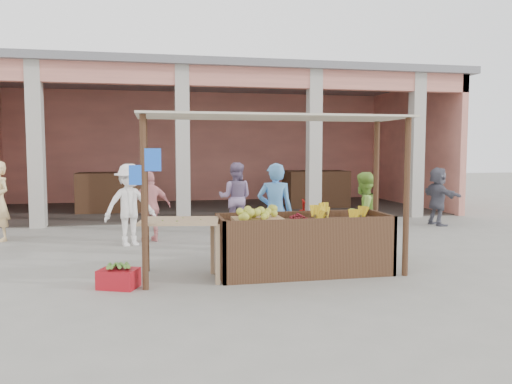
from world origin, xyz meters
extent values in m
plane|color=gray|center=(0.00, 0.00, 0.00)|extent=(60.00, 60.00, 0.00)
cube|color=#ED907C|center=(0.00, 11.40, 2.00)|extent=(14.00, 0.20, 4.00)
cube|color=#ED907C|center=(6.90, 8.50, 2.00)|extent=(0.20, 6.00, 4.00)
cube|color=#ED907C|center=(0.00, 5.65, 3.75)|extent=(14.00, 0.30, 0.50)
cube|color=slate|center=(0.00, 8.50, 4.10)|extent=(14.40, 6.40, 0.20)
cube|color=#B5AFA6|center=(-4.50, 5.65, 2.00)|extent=(0.35, 0.35, 4.00)
cube|color=#B5AFA6|center=(-1.00, 5.65, 2.00)|extent=(0.35, 0.35, 4.00)
cube|color=#B5AFA6|center=(2.50, 5.65, 2.00)|extent=(0.35, 0.35, 4.00)
cube|color=#B5AFA6|center=(5.50, 5.65, 2.00)|extent=(0.35, 0.35, 4.00)
cube|color=#523420|center=(-3.00, 8.50, 0.60)|extent=(2.00, 1.20, 1.20)
cube|color=#523420|center=(3.50, 8.50, 0.60)|extent=(2.00, 1.20, 1.20)
cube|color=#523420|center=(0.50, 0.00, 0.40)|extent=(2.60, 0.95, 0.80)
cylinder|color=#523420|center=(-1.85, -0.45, 1.18)|extent=(0.09, 0.09, 2.35)
cylinder|color=#523420|center=(1.95, -0.45, 1.18)|extent=(0.09, 0.09, 2.35)
cylinder|color=#523420|center=(-1.85, 0.60, 1.18)|extent=(0.09, 0.09, 2.35)
cylinder|color=#523420|center=(1.95, 0.60, 1.18)|extent=(0.09, 0.09, 2.35)
cube|color=beige|center=(0.05, 0.08, 2.37)|extent=(4.00, 1.35, 0.03)
cube|color=blue|center=(-1.73, -0.45, 1.75)|extent=(0.22, 0.08, 0.30)
cube|color=blue|center=(-1.95, -0.45, 1.55)|extent=(0.18, 0.07, 0.26)
cube|color=tan|center=(-0.20, 0.03, 0.83)|extent=(0.75, 0.65, 0.06)
ellipsoid|color=yellow|center=(-0.20, 0.03, 0.93)|extent=(0.64, 0.56, 0.14)
ellipsoid|color=maroon|center=(0.38, -0.06, 0.87)|extent=(0.43, 0.35, 0.14)
cube|color=tan|center=(-1.37, -0.08, 0.87)|extent=(1.20, 0.90, 0.04)
cube|color=tan|center=(-1.86, -0.39, 0.42)|extent=(0.06, 0.06, 0.85)
cube|color=tan|center=(-0.87, -0.39, 0.42)|extent=(0.06, 0.06, 0.85)
cube|color=tan|center=(-1.86, 0.24, 0.42)|extent=(0.06, 0.06, 0.85)
cube|color=tan|center=(-0.87, 0.24, 0.42)|extent=(0.06, 0.06, 0.85)
cube|color=#AE121D|center=(-2.21, -0.30, 0.13)|extent=(0.60, 0.52, 0.26)
ellipsoid|color=maroon|center=(2.44, 5.23, 0.28)|extent=(0.41, 0.41, 0.56)
ellipsoid|color=maroon|center=(2.77, 5.28, 0.28)|extent=(0.41, 0.41, 0.56)
ellipsoid|color=maroon|center=(2.61, 5.51, 0.28)|extent=(0.41, 0.41, 0.56)
imported|color=#559FEF|center=(0.30, 1.03, 0.89)|extent=(0.75, 0.62, 1.77)
imported|color=#8EC546|center=(1.92, 1.03, 0.78)|extent=(0.87, 0.71, 1.57)
imported|color=#990C09|center=(0.68, 2.19, 0.47)|extent=(1.01, 1.91, 0.95)
imported|color=white|center=(-2.19, 2.79, 0.87)|extent=(1.25, 0.95, 1.74)
imported|color=pink|center=(-1.80, 3.16, 0.77)|extent=(1.01, 0.74, 1.54)
imported|color=#555563|center=(5.23, 4.05, 0.77)|extent=(0.66, 1.45, 1.54)
imported|color=gray|center=(0.09, 3.96, 0.87)|extent=(0.96, 0.71, 1.75)
camera|label=1|loc=(-1.71, -7.21, 1.87)|focal=35.00mm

